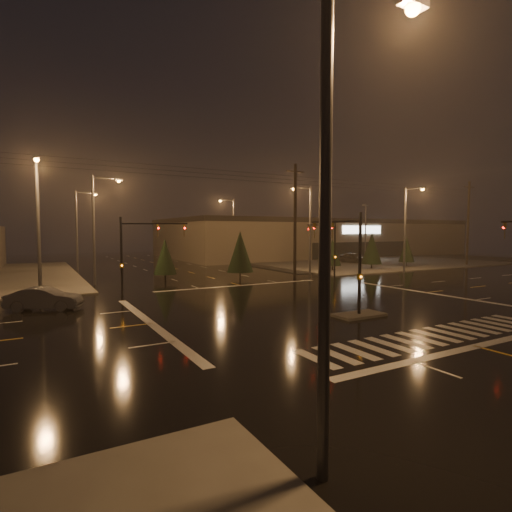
% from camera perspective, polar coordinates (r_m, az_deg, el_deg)
% --- Properties ---
extents(ground, '(140.00, 140.00, 0.00)m').
position_cam_1_polar(ground, '(27.08, 8.59, -6.93)').
color(ground, black).
rests_on(ground, ground).
extents(sidewalk_ne, '(36.00, 36.00, 0.12)m').
position_cam_1_polar(sidewalk_ne, '(69.11, 12.98, -0.57)').
color(sidewalk_ne, '#46443E').
rests_on(sidewalk_ne, ground).
extents(median_island, '(3.00, 1.60, 0.15)m').
position_cam_1_polar(median_island, '(24.10, 14.50, -8.13)').
color(median_island, '#46443E').
rests_on(median_island, ground).
extents(crosswalk, '(15.00, 2.60, 0.01)m').
position_cam_1_polar(crosswalk, '(20.89, 24.18, -10.34)').
color(crosswalk, beige).
rests_on(crosswalk, ground).
extents(stop_bar_near, '(16.00, 0.50, 0.01)m').
position_cam_1_polar(stop_bar_near, '(19.81, 28.92, -11.23)').
color(stop_bar_near, beige).
rests_on(stop_bar_near, ground).
extents(stop_bar_far, '(16.00, 0.50, 0.01)m').
position_cam_1_polar(stop_bar_far, '(36.28, -2.15, -4.22)').
color(stop_bar_far, beige).
rests_on(stop_bar_far, ground).
extents(parking_lot, '(50.00, 24.00, 0.08)m').
position_cam_1_polar(parking_lot, '(71.17, 17.05, -0.53)').
color(parking_lot, black).
rests_on(parking_lot, ground).
extents(retail_building, '(60.20, 28.30, 7.20)m').
position_cam_1_polar(retail_building, '(84.43, 8.23, 2.78)').
color(retail_building, '#6F654F').
rests_on(retail_building, ground).
extents(signal_mast_median, '(0.25, 4.59, 6.00)m').
position_cam_1_polar(signal_mast_median, '(24.31, 13.12, 0.73)').
color(signal_mast_median, black).
rests_on(signal_mast_median, ground).
extents(signal_mast_ne, '(4.84, 1.86, 6.00)m').
position_cam_1_polar(signal_mast_ne, '(40.50, 10.46, 1.91)').
color(signal_mast_ne, black).
rests_on(signal_mast_ne, ground).
extents(signal_mast_nw, '(4.84, 1.86, 6.00)m').
position_cam_1_polar(signal_mast_nw, '(31.91, -16.80, 1.39)').
color(signal_mast_nw, black).
rests_on(signal_mast_nw, ground).
extents(streetlight_0, '(2.77, 0.32, 10.00)m').
position_cam_1_polar(streetlight_0, '(7.99, 11.68, 9.92)').
color(streetlight_0, '#38383A').
rests_on(streetlight_0, ground).
extents(streetlight_1, '(2.77, 0.32, 10.00)m').
position_cam_1_polar(streetlight_1, '(39.36, -21.75, 4.60)').
color(streetlight_1, '#38383A').
rests_on(streetlight_1, ground).
extents(streetlight_2, '(2.77, 0.32, 10.00)m').
position_cam_1_polar(streetlight_2, '(55.26, -23.94, 4.17)').
color(streetlight_2, '#38383A').
rests_on(streetlight_2, ground).
extents(streetlight_3, '(2.77, 0.32, 10.00)m').
position_cam_1_polar(streetlight_3, '(46.15, 7.43, 4.63)').
color(streetlight_3, '#38383A').
rests_on(streetlight_3, ground).
extents(streetlight_4, '(2.77, 0.32, 10.00)m').
position_cam_1_polar(streetlight_4, '(63.33, -3.47, 4.35)').
color(streetlight_4, '#38383A').
rests_on(streetlight_4, ground).
extents(streetlight_5, '(0.32, 2.77, 10.00)m').
position_cam_1_polar(streetlight_5, '(32.21, -28.69, 4.71)').
color(streetlight_5, '#38383A').
rests_on(streetlight_5, ground).
extents(streetlight_6, '(0.32, 2.77, 10.00)m').
position_cam_1_polar(streetlight_6, '(50.10, 20.80, 4.34)').
color(streetlight_6, '#38383A').
rests_on(streetlight_6, ground).
extents(utility_pole_1, '(2.20, 0.32, 12.00)m').
position_cam_1_polar(utility_pole_1, '(42.67, 5.61, 5.17)').
color(utility_pole_1, black).
rests_on(utility_pole_1, ground).
extents(utility_pole_2, '(2.20, 0.32, 12.00)m').
position_cam_1_polar(utility_pole_2, '(64.68, 28.04, 4.21)').
color(utility_pole_2, black).
rests_on(utility_pole_2, ground).
extents(conifer_0, '(2.08, 2.08, 3.94)m').
position_cam_1_polar(conifer_0, '(49.96, 10.89, 0.51)').
color(conifer_0, black).
rests_on(conifer_0, ground).
extents(conifer_1, '(2.59, 2.59, 4.75)m').
position_cam_1_polar(conifer_1, '(53.67, 16.21, 1.07)').
color(conifer_1, black).
rests_on(conifer_1, ground).
extents(conifer_2, '(2.13, 2.13, 4.03)m').
position_cam_1_polar(conifer_2, '(58.81, 20.73, 0.83)').
color(conifer_2, black).
rests_on(conifer_2, ground).
extents(conifer_3, '(2.23, 2.23, 4.18)m').
position_cam_1_polar(conifer_3, '(40.07, -12.87, -0.07)').
color(conifer_3, black).
rests_on(conifer_3, ground).
extents(conifer_4, '(2.72, 2.72, 4.95)m').
position_cam_1_polar(conifer_4, '(41.29, -2.28, 0.65)').
color(conifer_4, black).
rests_on(conifer_4, ground).
extents(car_parked, '(2.42, 5.16, 1.71)m').
position_cam_1_polar(car_parked, '(62.73, 13.83, -0.26)').
color(car_parked, black).
rests_on(car_parked, ground).
extents(car_crossing, '(4.59, 3.12, 1.43)m').
position_cam_1_polar(car_crossing, '(28.25, -28.01, -5.40)').
color(car_crossing, '#57595F').
rests_on(car_crossing, ground).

